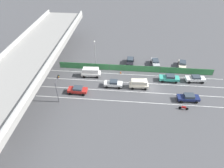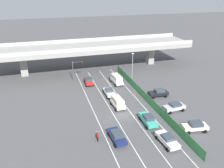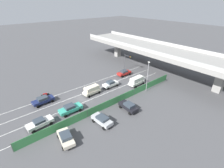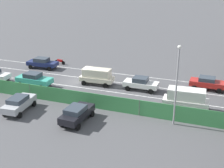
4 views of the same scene
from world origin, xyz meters
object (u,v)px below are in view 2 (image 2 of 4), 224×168
car_sedan_red (89,81)px  parked_wagon_silver (174,107)px  street_lamp (132,65)px  parked_sedan_dark (158,93)px  traffic_cone (135,94)px  car_van_white (117,79)px  car_taxi_teal (148,119)px  motorcycle (98,136)px  car_sedan_white (167,139)px  parked_sedan_cream (195,126)px  car_van_cream (118,102)px  car_hatchback_white (109,92)px  traffic_light (77,67)px  car_sedan_navy (117,136)px

car_sedan_red → parked_wagon_silver: (13.30, -18.14, 0.03)m
parked_wagon_silver → street_lamp: (-2.77, 15.72, 3.75)m
parked_sedan_dark → traffic_cone: parked_sedan_dark is taller
car_van_white → car_sedan_red: size_ratio=1.11×
car_taxi_teal → motorcycle: (-9.57, -1.68, -0.48)m
car_sedan_white → parked_wagon_silver: size_ratio=1.06×
car_sedan_red → parked_sedan_cream: size_ratio=0.97×
car_sedan_white → car_van_cream: size_ratio=1.06×
parked_wagon_silver → traffic_cone: (-4.67, 9.06, -0.65)m
parked_sedan_cream → traffic_cone: size_ratio=7.57×
traffic_cone → street_lamp: bearing=74.1°
car_hatchback_white → parked_sedan_dark: 10.90m
car_sedan_white → car_sedan_red: 27.97m
car_sedan_white → traffic_light: (-9.13, 30.54, 2.79)m
traffic_light → car_taxi_teal: bearing=-70.2°
car_sedan_white → car_van_white: (-0.10, 25.33, 0.41)m
car_sedan_navy → motorcycle: (-2.80, 1.42, -0.44)m
car_sedan_navy → motorcycle: size_ratio=2.42×
traffic_light → parked_sedan_dark: bearing=-43.4°
car_sedan_red → traffic_light: (-2.32, 3.41, 2.77)m
car_van_white → parked_sedan_dark: car_van_white is taller
car_hatchback_white → motorcycle: bearing=-112.6°
parked_sedan_cream → car_sedan_navy: bearing=175.1°
car_sedan_red → motorcycle: size_ratio=2.24×
car_van_cream → car_sedan_white: bearing=-74.9°
car_sedan_white → car_sedan_navy: bearing=156.6°
motorcycle → traffic_light: bearing=88.2°
motorcycle → parked_wagon_silver: 17.05m
car_sedan_navy → car_taxi_teal: size_ratio=0.99×
car_sedan_white → car_sedan_red: car_sedan_red is taller
parked_sedan_cream → traffic_light: (-15.41, 28.60, 2.75)m
car_taxi_teal → traffic_light: 26.02m
car_sedan_white → motorcycle: (-9.95, 4.52, -0.42)m
motorcycle → parked_sedan_dark: 19.94m
car_hatchback_white → car_sedan_red: size_ratio=0.98×
car_hatchback_white → traffic_light: (-5.38, 11.12, 2.77)m
traffic_light → parked_wagon_silver: bearing=-54.1°
car_hatchback_white → car_sedan_navy: car_hatchback_white is taller
parked_sedan_dark → traffic_cone: bearing=153.8°
parked_wagon_silver → car_van_white: bearing=112.0°
car_sedan_navy → car_taxi_teal: bearing=24.6°
car_hatchback_white → traffic_cone: car_hatchback_white is taller
car_hatchback_white → street_lamp: street_lamp is taller
parked_wagon_silver → parked_sedan_dark: 6.75m
traffic_light → traffic_cone: (10.95, -12.49, -3.39)m
car_sedan_red → parked_sedan_dark: size_ratio=0.99×
motorcycle → parked_sedan_dark: (16.47, 11.22, 0.47)m
parked_sedan_cream → car_van_cream: bearing=130.6°
car_sedan_navy → street_lamp: size_ratio=0.60×
car_hatchback_white → traffic_cone: 5.77m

